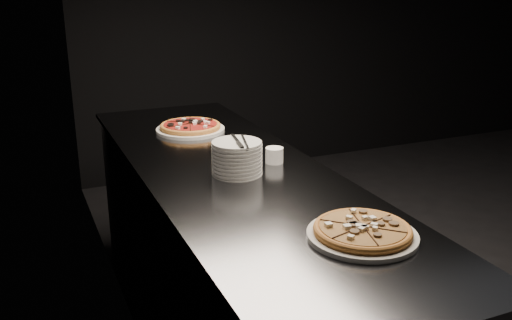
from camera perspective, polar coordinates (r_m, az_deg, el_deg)
name	(u,v)px	position (r m, az deg, el deg)	size (l,w,h in m)	color
wall_left	(136,57)	(2.12, -11.92, 10.04)	(0.02, 5.00, 2.80)	black
wall_back	(351,6)	(5.42, 9.52, 14.98)	(5.00, 0.02, 2.80)	black
counter	(235,269)	(2.52, -2.12, -10.88)	(0.74, 2.44, 0.92)	#585A5F
pizza_mushroom	(362,232)	(1.77, 10.59, -7.05)	(0.37, 0.37, 0.04)	silver
pizza_tomato	(190,127)	(2.91, -6.58, 3.28)	(0.37, 0.37, 0.04)	silver
plate_stack	(237,158)	(2.27, -1.92, 0.22)	(0.20, 0.20, 0.13)	silver
cutlery	(240,142)	(2.23, -1.61, 1.83)	(0.10, 0.21, 0.01)	silver
ramekin	(274,155)	(2.41, 1.85, 0.52)	(0.08, 0.08, 0.07)	white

